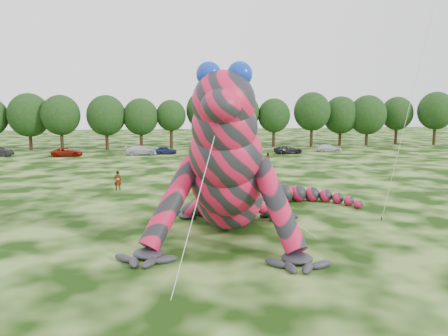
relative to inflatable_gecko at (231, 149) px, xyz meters
name	(u,v)px	position (x,y,z in m)	size (l,w,h in m)	color
ground	(188,263)	(-3.29, -6.34, -5.08)	(240.00, 240.00, 0.00)	#16330A
inflatable_gecko	(231,149)	(0.00, 0.00, 0.00)	(17.10, 20.31, 10.15)	red
tree_5	(29,122)	(-26.41, 52.10, -0.18)	(7.16, 6.44, 9.80)	black
tree_6	(61,123)	(-20.84, 50.34, -0.33)	(6.52, 5.86, 9.49)	black
tree_7	(106,123)	(-13.37, 50.46, -0.34)	(6.68, 6.01, 9.48)	black
tree_8	(141,124)	(-7.51, 50.65, -0.61)	(6.14, 5.53, 8.94)	black
tree_9	(171,124)	(-2.22, 51.00, -0.74)	(5.27, 4.74, 8.68)	black
tree_10	(206,119)	(4.11, 52.24, 0.17)	(7.09, 6.38, 10.50)	black
tree_11	(240,120)	(10.50, 51.85, -0.04)	(7.01, 6.31, 10.07)	black
tree_12	(274,123)	(16.72, 51.40, -0.59)	(5.99, 5.39, 8.97)	black
tree_13	(312,120)	(23.84, 50.79, -0.01)	(6.83, 6.15, 10.13)	black
tree_14	(340,121)	(30.17, 52.38, -0.38)	(6.82, 6.14, 9.40)	black
tree_15	(367,120)	(35.19, 51.43, -0.26)	(7.17, 6.45, 9.63)	black
tree_16	(397,121)	(42.16, 53.03, -0.39)	(6.26, 5.63, 9.37)	black
tree_17	(435,118)	(48.66, 50.32, 0.07)	(6.98, 6.28, 10.30)	black
car_2	(67,152)	(-18.34, 41.51, -4.43)	(2.14, 4.64, 1.29)	maroon
car_3	(141,150)	(-7.30, 42.00, -4.35)	(2.04, 5.02, 1.46)	silver
car_4	(165,150)	(-3.50, 42.29, -4.45)	(1.48, 3.68, 1.25)	#181D4A
car_5	(220,149)	(5.22, 41.95, -4.32)	(1.61, 4.60, 1.52)	beige
car_6	(288,150)	(16.16, 40.11, -4.44)	(2.11, 4.57, 1.27)	black
car_7	(329,148)	(23.59, 41.60, -4.45)	(1.75, 4.30, 1.25)	silver
spectator_0	(118,181)	(-8.39, 13.20, -4.15)	(0.68, 0.44, 1.86)	gray
spectator_5	(223,188)	(0.83, 9.14, -4.29)	(1.47, 0.47, 1.58)	gray
spectator_2	(250,163)	(6.28, 23.67, -4.18)	(1.16, 0.67, 1.80)	gray
spectator_3	(268,160)	(8.98, 25.40, -4.16)	(1.08, 0.45, 1.84)	gray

